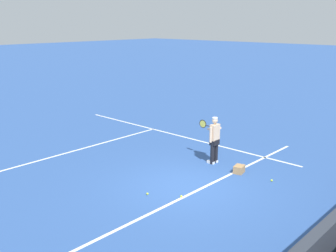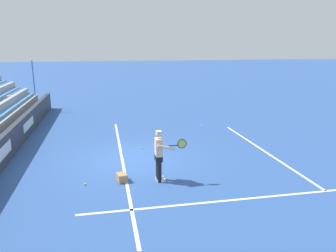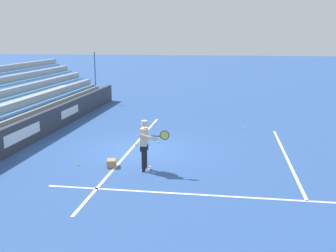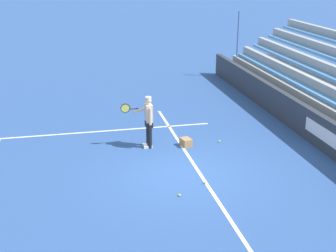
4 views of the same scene
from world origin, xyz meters
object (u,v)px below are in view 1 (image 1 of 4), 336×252
at_px(tennis_player, 214,139).
at_px(ball_box_cardboard, 239,169).
at_px(tennis_ball_toward_net, 147,194).
at_px(tennis_ball_by_box, 181,196).
at_px(tennis_ball_near_player, 272,180).

relative_size(tennis_player, ball_box_cardboard, 4.29).
xyz_separation_m(tennis_player, tennis_ball_toward_net, (-3.56, -0.19, -0.86)).
xyz_separation_m(ball_box_cardboard, tennis_ball_toward_net, (-3.36, 1.04, -0.10)).
bearing_deg(tennis_ball_toward_net, tennis_ball_by_box, -57.34).
bearing_deg(tennis_ball_near_player, tennis_player, 87.13).
distance_m(tennis_player, tennis_ball_near_player, 2.57).
xyz_separation_m(tennis_ball_near_player, tennis_ball_toward_net, (-3.44, 2.23, 0.00)).
bearing_deg(tennis_ball_by_box, tennis_player, 19.27).
xyz_separation_m(tennis_player, tennis_ball_near_player, (-0.12, -2.42, -0.86)).
relative_size(tennis_ball_near_player, tennis_ball_by_box, 1.00).
bearing_deg(tennis_ball_near_player, tennis_ball_toward_net, 147.03).
bearing_deg(ball_box_cardboard, tennis_ball_near_player, -86.24).
xyz_separation_m(tennis_player, tennis_ball_by_box, (-3.01, -1.05, -0.86)).
distance_m(tennis_player, ball_box_cardboard, 1.46).
xyz_separation_m(ball_box_cardboard, tennis_ball_by_box, (-2.81, 0.18, -0.10)).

